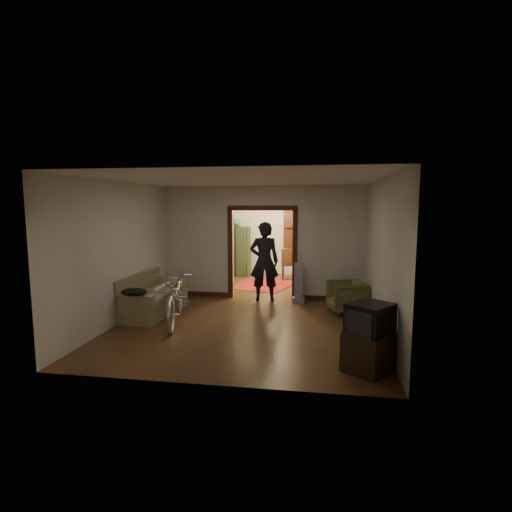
% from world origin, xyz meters
% --- Properties ---
extents(floor, '(5.00, 8.50, 0.01)m').
position_xyz_m(floor, '(0.00, 0.00, 0.00)').
color(floor, '#3B2312').
rests_on(floor, ground).
extents(ceiling, '(5.00, 8.50, 0.01)m').
position_xyz_m(ceiling, '(0.00, 0.00, 2.80)').
color(ceiling, white).
rests_on(ceiling, floor).
extents(wall_back, '(5.00, 0.02, 2.80)m').
position_xyz_m(wall_back, '(0.00, 4.25, 1.40)').
color(wall_back, beige).
rests_on(wall_back, floor).
extents(wall_left, '(0.02, 8.50, 2.80)m').
position_xyz_m(wall_left, '(-2.50, 0.00, 1.40)').
color(wall_left, beige).
rests_on(wall_left, floor).
extents(wall_right, '(0.02, 8.50, 2.80)m').
position_xyz_m(wall_right, '(2.50, 0.00, 1.40)').
color(wall_right, beige).
rests_on(wall_right, floor).
extents(partition_wall, '(5.00, 0.14, 2.80)m').
position_xyz_m(partition_wall, '(0.00, 0.75, 1.40)').
color(partition_wall, beige).
rests_on(partition_wall, floor).
extents(door_casing, '(1.74, 0.20, 2.32)m').
position_xyz_m(door_casing, '(0.00, 0.75, 1.10)').
color(door_casing, '#3B190D').
rests_on(door_casing, floor).
extents(far_window, '(0.98, 0.06, 1.28)m').
position_xyz_m(far_window, '(0.70, 4.21, 1.55)').
color(far_window, black).
rests_on(far_window, wall_back).
extents(chandelier, '(0.24, 0.24, 0.24)m').
position_xyz_m(chandelier, '(0.00, 2.50, 2.35)').
color(chandelier, '#FFE0A5').
rests_on(chandelier, ceiling).
extents(light_switch, '(0.08, 0.01, 0.12)m').
position_xyz_m(light_switch, '(1.05, 0.68, 1.25)').
color(light_switch, silver).
rests_on(light_switch, partition_wall).
extents(sofa, '(0.97, 1.95, 0.87)m').
position_xyz_m(sofa, '(-2.15, -1.10, 0.44)').
color(sofa, '#7A7451').
rests_on(sofa, floor).
extents(rolled_paper, '(0.11, 0.87, 0.11)m').
position_xyz_m(rolled_paper, '(-2.05, -0.80, 0.53)').
color(rolled_paper, beige).
rests_on(rolled_paper, sofa).
extents(jacket, '(0.51, 0.38, 0.15)m').
position_xyz_m(jacket, '(-2.10, -2.01, 0.68)').
color(jacket, black).
rests_on(jacket, sofa).
extents(bicycle, '(1.19, 2.18, 1.09)m').
position_xyz_m(bicycle, '(-1.40, -1.66, 0.54)').
color(bicycle, silver).
rests_on(bicycle, floor).
extents(armchair, '(0.91, 0.90, 0.69)m').
position_xyz_m(armchair, '(2.00, -0.33, 0.35)').
color(armchair, brown).
rests_on(armchair, floor).
extents(tv_stand, '(0.82, 0.83, 0.56)m').
position_xyz_m(tv_stand, '(2.11, -3.46, 0.28)').
color(tv_stand, black).
rests_on(tv_stand, floor).
extents(crt_tv, '(0.75, 0.76, 0.49)m').
position_xyz_m(crt_tv, '(2.11, -3.46, 0.73)').
color(crt_tv, black).
rests_on(crt_tv, tv_stand).
extents(vacuum, '(0.31, 0.26, 0.97)m').
position_xyz_m(vacuum, '(0.92, 0.40, 0.48)').
color(vacuum, gray).
rests_on(vacuum, floor).
extents(person, '(0.77, 0.56, 1.94)m').
position_xyz_m(person, '(0.08, 0.48, 0.97)').
color(person, black).
rests_on(person, floor).
extents(oriental_rug, '(2.04, 2.37, 0.02)m').
position_xyz_m(oriental_rug, '(-0.18, 2.41, 0.01)').
color(oriental_rug, maroon).
rests_on(oriental_rug, floor).
extents(locker, '(0.90, 0.62, 1.63)m').
position_xyz_m(locker, '(-1.29, 3.78, 0.82)').
color(locker, '#263620').
rests_on(locker, floor).
extents(globe, '(0.26, 0.26, 0.26)m').
position_xyz_m(globe, '(-1.29, 3.78, 1.94)').
color(globe, '#1E5972').
rests_on(globe, locker).
extents(desk, '(1.14, 0.86, 0.75)m').
position_xyz_m(desk, '(1.20, 3.90, 0.37)').
color(desk, black).
rests_on(desk, floor).
extents(desk_chair, '(0.54, 0.54, 0.99)m').
position_xyz_m(desk_chair, '(0.48, 3.27, 0.49)').
color(desk_chair, black).
rests_on(desk_chair, floor).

